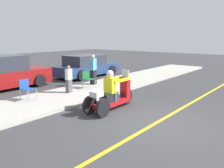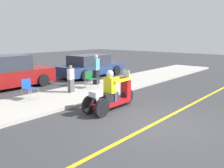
{
  "view_description": "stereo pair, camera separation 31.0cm",
  "coord_description": "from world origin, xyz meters",
  "views": [
    {
      "loc": [
        -6.55,
        -3.41,
        2.66
      ],
      "look_at": [
        0.33,
        1.94,
        0.95
      ],
      "focal_mm": 40.0,
      "sensor_mm": 36.0,
      "label": 1
    },
    {
      "loc": [
        -6.36,
        -3.66,
        2.66
      ],
      "look_at": [
        0.33,
        1.94,
        0.95
      ],
      "focal_mm": 40.0,
      "sensor_mm": 36.0,
      "label": 2
    }
  ],
  "objects": [
    {
      "name": "ground_plane",
      "position": [
        0.0,
        0.0,
        0.0
      ],
      "size": [
        60.0,
        60.0,
        0.0
      ],
      "primitive_type": "plane",
      "color": "#38383A"
    },
    {
      "name": "lane_stripe",
      "position": [
        0.33,
        0.0,
        0.0
      ],
      "size": [
        24.0,
        0.12,
        0.01
      ],
      "color": "gold",
      "rests_on": "ground"
    },
    {
      "name": "sidewalk_strip",
      "position": [
        0.0,
        4.6,
        0.06
      ],
      "size": [
        28.0,
        2.8,
        0.12
      ],
      "color": "#B2ADA3",
      "rests_on": "ground"
    },
    {
      "name": "motorcycle_trike",
      "position": [
        0.32,
        1.94,
        0.53
      ],
      "size": [
        2.42,
        0.69,
        1.46
      ],
      "color": "black",
      "rests_on": "ground"
    },
    {
      "name": "spectator_by_tree",
      "position": [
        3.05,
        5.31,
        0.87
      ],
      "size": [
        0.41,
        0.3,
        1.55
      ],
      "color": "black",
      "rests_on": "sidewalk_strip"
    },
    {
      "name": "spectator_with_child",
      "position": [
        0.93,
        4.86,
        0.71
      ],
      "size": [
        0.31,
        0.2,
        1.23
      ],
      "color": "#515156",
      "rests_on": "sidewalk_strip"
    },
    {
      "name": "folding_chair_curbside",
      "position": [
        2.18,
        4.89,
        0.62
      ],
      "size": [
        0.48,
        0.48,
        0.82
      ],
      "color": "#A5A8AD",
      "rests_on": "sidewalk_strip"
    },
    {
      "name": "folding_chair_set_back",
      "position": [
        -1.01,
        5.21,
        0.62
      ],
      "size": [
        0.51,
        0.51,
        0.82
      ],
      "color": "#A5A8AD",
      "rests_on": "sidewalk_strip"
    },
    {
      "name": "parked_car_lot_center",
      "position": [
        -0.36,
        8.35,
        0.78
      ],
      "size": [
        4.77,
        1.95,
        1.68
      ],
      "color": "maroon",
      "rests_on": "ground"
    },
    {
      "name": "parked_car_lot_far",
      "position": [
        5.22,
        7.85,
        0.67
      ],
      "size": [
        4.54,
        2.01,
        1.41
      ],
      "color": "navy",
      "rests_on": "ground"
    }
  ]
}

